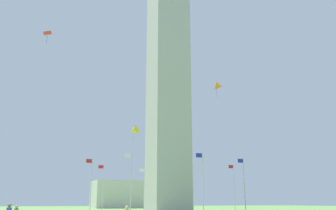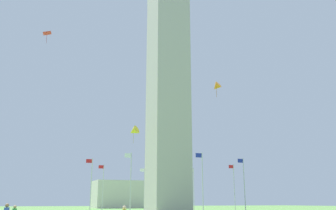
{
  "view_description": "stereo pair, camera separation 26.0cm",
  "coord_description": "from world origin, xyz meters",
  "px_view_note": "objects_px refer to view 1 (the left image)",
  "views": [
    {
      "loc": [
        25.34,
        63.46,
        1.79
      ],
      "look_at": [
        0.0,
        0.0,
        19.87
      ],
      "focal_mm": 39.43,
      "sensor_mm": 36.0,
      "label": 1
    },
    {
      "loc": [
        25.1,
        63.55,
        1.79
      ],
      "look_at": [
        0.0,
        0.0,
        19.87
      ],
      "focal_mm": 39.43,
      "sensor_mm": 36.0,
      "label": 2
    }
  ],
  "objects_px": {
    "flagpole_n": "(91,183)",
    "kite_red_diamond": "(47,33)",
    "flagpole_ne": "(131,180)",
    "kite_orange_delta": "(217,87)",
    "obelisk_monument": "(168,52)",
    "flagpole_sw": "(193,187)",
    "flagpole_w": "(144,187)",
    "flagpole_e": "(203,180)",
    "flagpole_s": "(234,186)",
    "flagpole_se": "(244,183)",
    "flagpole_nw": "(103,186)",
    "kite_yellow_delta": "(134,131)",
    "distant_building": "(134,195)"
  },
  "relations": [
    {
      "from": "flagpole_n",
      "to": "kite_red_diamond",
      "type": "bearing_deg",
      "value": 42.98
    },
    {
      "from": "flagpole_ne",
      "to": "kite_orange_delta",
      "type": "height_order",
      "value": "kite_orange_delta"
    },
    {
      "from": "obelisk_monument",
      "to": "flagpole_n",
      "type": "relative_size",
      "value": 6.8
    },
    {
      "from": "kite_red_diamond",
      "to": "flagpole_sw",
      "type": "bearing_deg",
      "value": -150.71
    },
    {
      "from": "flagpole_n",
      "to": "flagpole_ne",
      "type": "xyz_separation_m",
      "value": [
        -4.07,
        9.83,
        0.0
      ]
    },
    {
      "from": "obelisk_monument",
      "to": "flagpole_w",
      "type": "bearing_deg",
      "value": -89.78
    },
    {
      "from": "flagpole_e",
      "to": "kite_orange_delta",
      "type": "relative_size",
      "value": 3.65
    },
    {
      "from": "flagpole_s",
      "to": "kite_orange_delta",
      "type": "bearing_deg",
      "value": 52.8
    },
    {
      "from": "obelisk_monument",
      "to": "kite_orange_delta",
      "type": "relative_size",
      "value": 24.84
    },
    {
      "from": "flagpole_e",
      "to": "flagpole_se",
      "type": "xyz_separation_m",
      "value": [
        -9.83,
        -4.07,
        0.0
      ]
    },
    {
      "from": "flagpole_n",
      "to": "flagpole_w",
      "type": "xyz_separation_m",
      "value": [
        -13.9,
        -13.9,
        0.0
      ]
    },
    {
      "from": "flagpole_se",
      "to": "flagpole_s",
      "type": "bearing_deg",
      "value": -112.5
    },
    {
      "from": "flagpole_sw",
      "to": "flagpole_nw",
      "type": "relative_size",
      "value": 1.0
    },
    {
      "from": "flagpole_n",
      "to": "kite_yellow_delta",
      "type": "distance_m",
      "value": 11.6
    },
    {
      "from": "flagpole_n",
      "to": "flagpole_se",
      "type": "distance_m",
      "value": 25.68
    },
    {
      "from": "flagpole_nw",
      "to": "kite_orange_delta",
      "type": "xyz_separation_m",
      "value": [
        -11.48,
        25.95,
        14.01
      ]
    },
    {
      "from": "kite_red_diamond",
      "to": "flagpole_s",
      "type": "bearing_deg",
      "value": -166.76
    },
    {
      "from": "flagpole_nw",
      "to": "flagpole_ne",
      "type": "bearing_deg",
      "value": 90.0
    },
    {
      "from": "flagpole_ne",
      "to": "distant_building",
      "type": "xyz_separation_m",
      "value": [
        -20.81,
        -67.95,
        -0.61
      ]
    },
    {
      "from": "kite_yellow_delta",
      "to": "distant_building",
      "type": "height_order",
      "value": "kite_yellow_delta"
    },
    {
      "from": "flagpole_ne",
      "to": "distant_building",
      "type": "relative_size",
      "value": 0.33
    },
    {
      "from": "flagpole_s",
      "to": "distant_building",
      "type": "xyz_separation_m",
      "value": [
        2.91,
        -58.12,
        -0.61
      ]
    },
    {
      "from": "flagpole_ne",
      "to": "flagpole_s",
      "type": "distance_m",
      "value": 25.68
    },
    {
      "from": "flagpole_w",
      "to": "flagpole_nw",
      "type": "relative_size",
      "value": 1.0
    },
    {
      "from": "distant_building",
      "to": "flagpole_e",
      "type": "bearing_deg",
      "value": 81.33
    },
    {
      "from": "flagpole_e",
      "to": "flagpole_nw",
      "type": "distance_m",
      "value": 25.68
    },
    {
      "from": "flagpole_e",
      "to": "flagpole_nw",
      "type": "relative_size",
      "value": 1.0
    },
    {
      "from": "kite_yellow_delta",
      "to": "kite_red_diamond",
      "type": "xyz_separation_m",
      "value": [
        16.4,
        8.0,
        12.63
      ]
    },
    {
      "from": "obelisk_monument",
      "to": "flagpole_ne",
      "type": "relative_size",
      "value": 6.8
    },
    {
      "from": "kite_yellow_delta",
      "to": "distant_building",
      "type": "relative_size",
      "value": 0.12
    },
    {
      "from": "flagpole_se",
      "to": "flagpole_nw",
      "type": "distance_m",
      "value": 27.8
    },
    {
      "from": "obelisk_monument",
      "to": "flagpole_se",
      "type": "relative_size",
      "value": 6.8
    },
    {
      "from": "flagpole_n",
      "to": "flagpole_se",
      "type": "relative_size",
      "value": 1.0
    },
    {
      "from": "flagpole_sw",
      "to": "distant_building",
      "type": "height_order",
      "value": "flagpole_sw"
    },
    {
      "from": "flagpole_nw",
      "to": "distant_building",
      "type": "bearing_deg",
      "value": -113.31
    },
    {
      "from": "flagpole_w",
      "to": "kite_yellow_delta",
      "type": "height_order",
      "value": "kite_yellow_delta"
    },
    {
      "from": "kite_orange_delta",
      "to": "flagpole_e",
      "type": "bearing_deg",
      "value": -53.38
    },
    {
      "from": "kite_orange_delta",
      "to": "flagpole_n",
      "type": "bearing_deg",
      "value": -46.03
    },
    {
      "from": "flagpole_w",
      "to": "obelisk_monument",
      "type": "bearing_deg",
      "value": 90.22
    },
    {
      "from": "flagpole_s",
      "to": "flagpole_sw",
      "type": "bearing_deg",
      "value": -67.5
    },
    {
      "from": "obelisk_monument",
      "to": "distant_building",
      "type": "distance_m",
      "value": 64.79
    },
    {
      "from": "flagpole_sw",
      "to": "kite_red_diamond",
      "type": "distance_m",
      "value": 43.8
    },
    {
      "from": "flagpole_nw",
      "to": "distant_building",
      "type": "height_order",
      "value": "flagpole_nw"
    },
    {
      "from": "flagpole_w",
      "to": "kite_red_diamond",
      "type": "bearing_deg",
      "value": 44.2
    },
    {
      "from": "flagpole_ne",
      "to": "kite_yellow_delta",
      "type": "bearing_deg",
      "value": -107.93
    },
    {
      "from": "distant_building",
      "to": "flagpole_ne",
      "type": "bearing_deg",
      "value": 72.97
    },
    {
      "from": "flagpole_e",
      "to": "flagpole_w",
      "type": "height_order",
      "value": "same"
    },
    {
      "from": "flagpole_n",
      "to": "flagpole_s",
      "type": "bearing_deg",
      "value": 180.0
    },
    {
      "from": "flagpole_n",
      "to": "flagpole_sw",
      "type": "distance_m",
      "value": 25.68
    },
    {
      "from": "kite_orange_delta",
      "to": "distant_building",
      "type": "bearing_deg",
      "value": -97.16
    }
  ]
}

